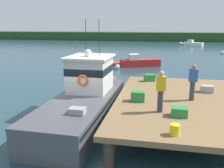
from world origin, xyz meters
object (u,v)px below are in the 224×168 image
crate_single_by_cleat (207,89)px  deckhand_further_back (161,91)px  mooring_buoy_spare_mooring (117,67)px  moored_boat_off_the_point (192,44)px  mooring_buoy_channel_marker (222,53)px  crate_stack_mid_dock (179,112)px  main_fishing_boat (87,98)px  bait_bucket (175,130)px  moored_boat_mid_harbor (137,62)px  crate_single_far (149,78)px  deckhand_by_the_boat (193,82)px  crate_stack_near_edge (138,96)px

crate_single_by_cleat → deckhand_further_back: deckhand_further_back is taller
crate_single_by_cleat → mooring_buoy_spare_mooring: crate_single_by_cleat is taller
crate_single_by_cleat → moored_boat_off_the_point: (4.36, 44.01, -0.93)m
mooring_buoy_channel_marker → crate_stack_mid_dock: bearing=-105.4°
main_fishing_boat → bait_bucket: main_fishing_boat is taller
crate_single_by_cleat → moored_boat_off_the_point: size_ratio=0.12×
deckhand_further_back → mooring_buoy_spare_mooring: 16.21m
mooring_buoy_channel_marker → mooring_buoy_spare_mooring: bearing=-130.6°
moored_boat_mid_harbor → crate_single_by_cleat: bearing=-70.9°
crate_stack_mid_dock → mooring_buoy_spare_mooring: (-5.16, 15.82, -1.13)m
moored_boat_mid_harbor → moored_boat_off_the_point: 31.23m
bait_bucket → mooring_buoy_spare_mooring: bait_bucket is taller
mooring_buoy_channel_marker → crate_single_far: bearing=-111.0°
main_fishing_boat → mooring_buoy_spare_mooring: bearing=93.8°
deckhand_by_the_boat → mooring_buoy_channel_marker: bearing=74.8°
crate_stack_near_edge → deckhand_further_back: deckhand_further_back is taller
main_fishing_boat → deckhand_by_the_boat: bearing=-0.7°
deckhand_by_the_boat → deckhand_further_back: size_ratio=1.00×
crate_single_by_cleat → moored_boat_mid_harbor: crate_single_by_cleat is taller
deckhand_further_back → moored_boat_off_the_point: (6.66, 47.36, -1.61)m
main_fishing_boat → crate_stack_near_edge: bearing=-14.8°
deckhand_by_the_boat → deckhand_further_back: (-1.39, -1.82, 0.00)m
crate_single_far → deckhand_further_back: 5.37m
crate_stack_mid_dock → moored_boat_mid_harbor: (-3.30, 17.87, -0.90)m
deckhand_by_the_boat → mooring_buoy_spare_mooring: (-5.84, 13.66, -1.82)m
deckhand_by_the_boat → moored_boat_mid_harbor: size_ratio=0.30×
bait_bucket → crate_stack_near_edge: bearing=114.4°
crate_stack_near_edge → mooring_buoy_channel_marker: 32.38m
deckhand_by_the_boat → moored_boat_mid_harbor: deckhand_by_the_boat is taller
deckhand_by_the_boat → mooring_buoy_channel_marker: (8.15, 29.98, -1.80)m
crate_stack_near_edge → moored_boat_mid_harbor: bearing=95.7°
crate_single_far → mooring_buoy_channel_marker: bearing=69.0°
bait_bucket → moored_boat_off_the_point: 49.74m
crate_stack_mid_dock → mooring_buoy_channel_marker: (8.83, 32.14, -1.11)m
crate_stack_near_edge → bait_bucket: crate_stack_near_edge is taller
deckhand_further_back → mooring_buoy_spare_mooring: (-4.45, 15.48, -1.82)m
crate_single_far → bait_bucket: 7.36m
bait_bucket → moored_boat_mid_harbor: (-3.07, 19.51, -0.90)m
moored_boat_mid_harbor → crate_stack_near_edge: bearing=-84.3°
crate_stack_mid_dock → moored_boat_off_the_point: 48.08m
crate_stack_mid_dock → deckhand_by_the_boat: size_ratio=0.37×
deckhand_by_the_boat → deckhand_further_back: same height
crate_stack_near_edge → crate_single_by_cleat: bearing=33.4°
crate_single_far → crate_single_by_cleat: crate_single_far is taller
deckhand_by_the_boat → mooring_buoy_spare_mooring: 14.97m
crate_stack_mid_dock → moored_boat_mid_harbor: crate_stack_mid_dock is taller
deckhand_by_the_boat → bait_bucket: bearing=-103.6°
main_fishing_boat → mooring_buoy_channel_marker: bearing=66.4°
crate_stack_near_edge → crate_single_far: crate_stack_near_edge is taller
main_fishing_boat → crate_single_by_cleat: 6.05m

